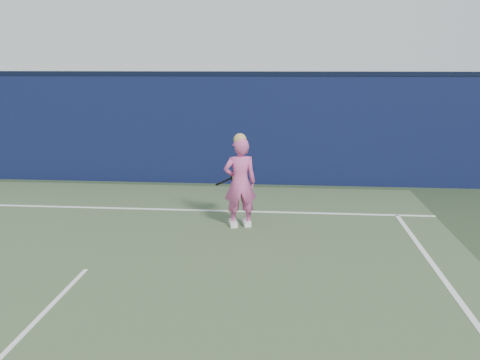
# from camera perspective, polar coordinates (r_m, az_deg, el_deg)

# --- Properties ---
(ground) EXTENTS (80.00, 80.00, 0.00)m
(ground) POSITION_cam_1_polar(r_m,az_deg,el_deg) (6.55, -20.19, -12.91)
(ground) COLOR #2F4027
(ground) RESTS_ON ground
(backstop_wall) EXTENTS (24.00, 0.40, 2.50)m
(backstop_wall) POSITION_cam_1_polar(r_m,az_deg,el_deg) (12.20, -7.72, 5.65)
(backstop_wall) COLOR #0C1836
(backstop_wall) RESTS_ON ground
(wall_cap) EXTENTS (24.00, 0.42, 0.10)m
(wall_cap) POSITION_cam_1_polar(r_m,az_deg,el_deg) (12.10, -7.91, 11.76)
(wall_cap) COLOR black
(wall_cap) RESTS_ON backstop_wall
(player) EXTENTS (0.64, 0.50, 1.63)m
(player) POSITION_cam_1_polar(r_m,az_deg,el_deg) (8.71, 0.00, -0.25)
(player) COLOR #CF5093
(player) RESTS_ON ground
(racket) EXTENTS (0.49, 0.38, 0.31)m
(racket) POSITION_cam_1_polar(r_m,az_deg,el_deg) (9.19, -0.50, 0.35)
(racket) COLOR black
(racket) RESTS_ON ground
(court_lines) EXTENTS (11.00, 12.04, 0.01)m
(court_lines) POSITION_cam_1_polar(r_m,az_deg,el_deg) (6.29, -21.49, -14.05)
(court_lines) COLOR white
(court_lines) RESTS_ON court_surface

